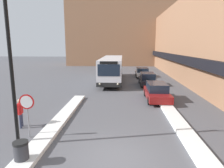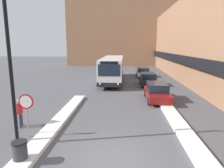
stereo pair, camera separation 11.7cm
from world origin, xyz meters
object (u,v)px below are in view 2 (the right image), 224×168
object	(u,v)px
city_bus	(113,68)
street_lamp	(15,54)
pedestrian	(20,110)
stop_sign	(26,106)
parked_car_back	(143,72)
parked_car_front	(157,92)
trash_bin	(20,152)
parked_car_middle	(148,79)

from	to	relation	value
city_bus	street_lamp	xyz separation A→B (m)	(-3.23, -17.71, 2.58)
pedestrian	city_bus	bearing A→B (deg)	150.93
stop_sign	street_lamp	size ratio (longest dim) A/B	0.33
stop_sign	pedestrian	world-z (taller)	stop_sign
city_bus	parked_car_back	size ratio (longest dim) A/B	2.91
parked_car_front	parked_car_back	bearing A→B (deg)	90.00
parked_car_back	trash_bin	size ratio (longest dim) A/B	4.53
parked_car_middle	trash_bin	world-z (taller)	parked_car_middle
trash_bin	parked_car_middle	bearing A→B (deg)	67.29
city_bus	stop_sign	bearing A→B (deg)	-101.13
parked_car_front	trash_bin	world-z (taller)	parked_car_front
parked_car_back	street_lamp	xyz separation A→B (m)	(-7.60, -21.70, 3.58)
parked_car_front	stop_sign	bearing A→B (deg)	-135.39
street_lamp	stop_sign	bearing A→B (deg)	97.06
parked_car_middle	parked_car_back	size ratio (longest dim) A/B	1.01
street_lamp	trash_bin	bearing A→B (deg)	-65.53
city_bus	trash_bin	distance (m)	19.43
parked_car_front	parked_car_back	size ratio (longest dim) A/B	1.04
parked_car_front	pedestrian	size ratio (longest dim) A/B	2.67
parked_car_middle	street_lamp	world-z (taller)	street_lamp
pedestrian	street_lamp	bearing A→B (deg)	15.95
parked_car_middle	parked_car_back	bearing A→B (deg)	90.00
city_bus	street_lamp	bearing A→B (deg)	-100.34
parked_car_middle	parked_car_back	world-z (taller)	parked_car_middle
street_lamp	pedestrian	size ratio (longest dim) A/B	4.17
city_bus	street_lamp	world-z (taller)	street_lamp
pedestrian	parked_car_front	bearing A→B (deg)	112.49
parked_car_middle	trash_bin	distance (m)	17.89
stop_sign	street_lamp	world-z (taller)	street_lamp
parked_car_middle	parked_car_back	distance (m)	6.72
city_bus	parked_car_front	size ratio (longest dim) A/B	2.80
parked_car_front	stop_sign	size ratio (longest dim) A/B	1.97
parked_car_front	pedestrian	xyz separation A→B (m)	(-8.74, -6.34, 0.25)
stop_sign	parked_car_middle	bearing A→B (deg)	61.55
parked_car_back	city_bus	bearing A→B (deg)	-137.55
parked_car_front	trash_bin	distance (m)	12.07
parked_car_front	parked_car_middle	size ratio (longest dim) A/B	1.03
city_bus	parked_car_middle	size ratio (longest dim) A/B	2.87
parked_car_back	parked_car_front	bearing A→B (deg)	-90.00
city_bus	pedestrian	bearing A→B (deg)	-105.60
parked_car_front	stop_sign	world-z (taller)	stop_sign
stop_sign	pedestrian	xyz separation A→B (m)	(-1.05, 1.25, -0.64)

